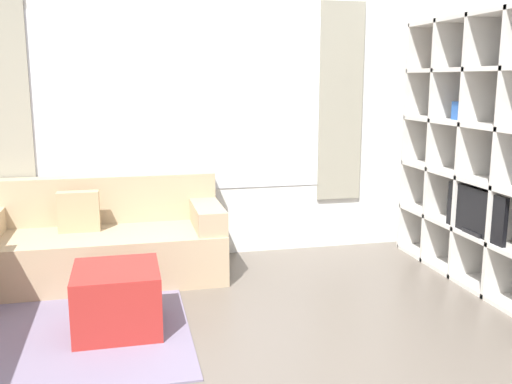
{
  "coord_description": "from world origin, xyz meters",
  "views": [
    {
      "loc": [
        -0.53,
        -2.54,
        1.67
      ],
      "look_at": [
        0.4,
        1.52,
        0.85
      ],
      "focal_mm": 40.0,
      "sensor_mm": 36.0,
      "label": 1
    }
  ],
  "objects": [
    {
      "name": "shelving_unit",
      "position": [
        2.32,
        1.37,
        1.09
      ],
      "size": [
        0.36,
        2.39,
        2.19
      ],
      "color": "#232328",
      "rests_on": "ground_plane"
    },
    {
      "name": "ottoman",
      "position": [
        -0.63,
        1.2,
        0.22
      ],
      "size": [
        0.57,
        0.59,
        0.44
      ],
      "color": "#A82823",
      "rests_on": "ground_plane"
    },
    {
      "name": "wall_back",
      "position": [
        0.0,
        2.79,
        1.36
      ],
      "size": [
        6.15,
        0.11,
        2.7
      ],
      "color": "white",
      "rests_on": "ground_plane"
    },
    {
      "name": "area_rug",
      "position": [
        -1.17,
        1.35,
        0.01
      ],
      "size": [
        2.03,
        1.91,
        0.01
      ],
      "primitive_type": "cube",
      "color": "slate",
      "rests_on": "ground_plane"
    },
    {
      "name": "couch_main",
      "position": [
        -0.77,
        2.32,
        0.3
      ],
      "size": [
        2.04,
        0.87,
        0.83
      ],
      "color": "tan",
      "rests_on": "ground_plane"
    }
  ]
}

